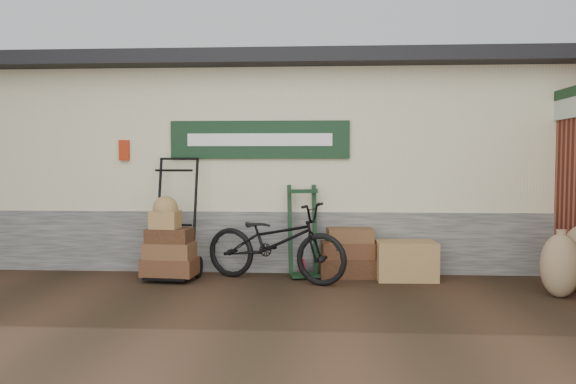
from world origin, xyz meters
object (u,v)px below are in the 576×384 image
Objects in this scene: porter_trolley at (174,217)px; bicycle at (275,237)px; wicker_hamper at (406,260)px; suitcase_stack at (347,252)px; green_barrow at (303,231)px.

porter_trolley is 0.84× the size of bicycle.
wicker_hamper is 0.39× the size of bicycle.
bicycle is (-1.81, -0.21, 0.34)m from wicker_hamper.
suitcase_stack is at bearing 11.23° from porter_trolley.
green_barrow is 1.49m from wicker_hamper.
wicker_hamper is at bearing -62.82° from bicycle.
porter_trolley is 1.82m from green_barrow.
wicker_hamper is (3.23, 0.08, -0.60)m from porter_trolley.
bicycle is (-1.00, -0.37, 0.25)m from suitcase_stack.
porter_trolley is 2.49m from suitcase_stack.
porter_trolley reaches higher than wicker_hamper.
bicycle is at bearing -173.32° from wicker_hamper.
green_barrow is at bearing 12.21° from porter_trolley.
suitcase_stack is 0.82m from wicker_hamper.
wicker_hamper is (0.80, -0.15, -0.08)m from suitcase_stack.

